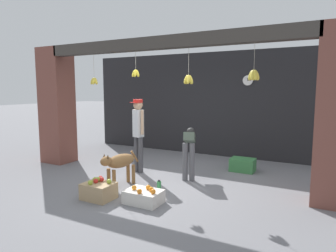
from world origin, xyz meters
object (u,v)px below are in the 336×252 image
(shopkeeper, at_px, (138,130))
(wall_clock, at_px, (248,80))
(dog, at_px, (119,163))
(fruit_crate_apples, at_px, (99,190))
(produce_box_green, at_px, (243,165))
(fruit_crate_oranges, at_px, (144,196))
(water_bottle, at_px, (159,187))
(worker_stooping, at_px, (189,146))

(shopkeeper, bearing_deg, wall_clock, -109.49)
(dog, xyz_separation_m, fruit_crate_apples, (0.09, -0.71, -0.31))
(dog, bearing_deg, produce_box_green, 152.08)
(shopkeeper, relative_size, fruit_crate_oranges, 2.78)
(wall_clock, bearing_deg, water_bottle, -102.56)
(fruit_crate_oranges, height_order, water_bottle, fruit_crate_oranges)
(worker_stooping, distance_m, water_bottle, 1.22)
(fruit_crate_apples, relative_size, wall_clock, 1.84)
(dog, distance_m, wall_clock, 4.11)
(shopkeeper, height_order, fruit_crate_apples, shopkeeper)
(fruit_crate_oranges, relative_size, produce_box_green, 1.10)
(produce_box_green, bearing_deg, dog, -129.96)
(fruit_crate_oranges, bearing_deg, dog, 149.50)
(worker_stooping, bearing_deg, water_bottle, -116.06)
(shopkeeper, distance_m, wall_clock, 3.23)
(water_bottle, bearing_deg, dog, -175.72)
(fruit_crate_oranges, distance_m, wall_clock, 4.46)
(fruit_crate_oranges, relative_size, wall_clock, 2.11)
(wall_clock, bearing_deg, dog, -114.80)
(fruit_crate_apples, distance_m, water_bottle, 1.07)
(fruit_crate_apples, bearing_deg, worker_stooping, 65.09)
(dog, height_order, wall_clock, wall_clock)
(produce_box_green, xyz_separation_m, water_bottle, (-0.99, -2.11, -0.04))
(dog, relative_size, fruit_crate_oranges, 1.59)
(fruit_crate_apples, distance_m, produce_box_green, 3.36)
(water_bottle, bearing_deg, fruit_crate_oranges, -85.92)
(worker_stooping, distance_m, fruit_crate_oranges, 1.75)
(fruit_crate_apples, height_order, produce_box_green, fruit_crate_apples)
(produce_box_green, distance_m, water_bottle, 2.33)
(worker_stooping, xyz_separation_m, wall_clock, (0.63, 2.29, 1.41))
(produce_box_green, bearing_deg, wall_clock, 100.75)
(fruit_crate_oranges, bearing_deg, water_bottle, 94.08)
(dog, bearing_deg, shopkeeper, -155.34)
(fruit_crate_oranges, xyz_separation_m, produce_box_green, (0.95, 2.69, 0.03))
(shopkeeper, relative_size, wall_clock, 5.87)
(dog, distance_m, fruit_crate_apples, 0.78)
(dog, bearing_deg, fruit_crate_oranges, 71.54)
(fruit_crate_apples, height_order, wall_clock, wall_clock)
(wall_clock, bearing_deg, fruit_crate_apples, -109.83)
(dog, bearing_deg, water_bottle, 106.32)
(produce_box_green, xyz_separation_m, wall_clock, (-0.24, 1.25, 1.94))
(wall_clock, bearing_deg, shopkeeper, -126.56)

